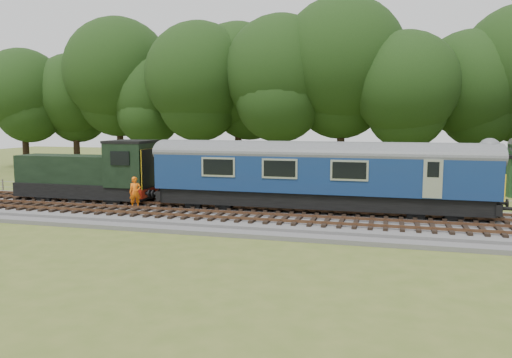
% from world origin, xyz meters
% --- Properties ---
extents(ground, '(120.00, 120.00, 0.00)m').
position_xyz_m(ground, '(0.00, 0.00, 0.00)').
color(ground, '#4D6023').
rests_on(ground, ground).
extents(ballast, '(70.00, 7.00, 0.35)m').
position_xyz_m(ballast, '(0.00, 0.00, 0.17)').
color(ballast, '#4C4C4F').
rests_on(ballast, ground).
extents(track_north, '(67.20, 2.40, 0.21)m').
position_xyz_m(track_north, '(0.00, 1.40, 0.42)').
color(track_north, black).
rests_on(track_north, ballast).
extents(track_south, '(67.20, 2.40, 0.21)m').
position_xyz_m(track_south, '(0.00, -1.60, 0.42)').
color(track_south, black).
rests_on(track_south, ballast).
extents(fence, '(64.00, 0.12, 1.00)m').
position_xyz_m(fence, '(0.00, 4.50, 0.00)').
color(fence, '#6B6054').
rests_on(fence, ground).
extents(tree_line, '(70.00, 8.00, 18.00)m').
position_xyz_m(tree_line, '(0.00, 22.00, 0.00)').
color(tree_line, black).
rests_on(tree_line, ground).
extents(dmu_railcar, '(18.05, 2.86, 3.88)m').
position_xyz_m(dmu_railcar, '(5.43, 1.40, 2.61)').
color(dmu_railcar, black).
rests_on(dmu_railcar, ground).
extents(shunter_loco, '(8.91, 2.60, 3.38)m').
position_xyz_m(shunter_loco, '(-8.50, 1.40, 1.97)').
color(shunter_loco, black).
rests_on(shunter_loco, ground).
extents(worker, '(0.78, 0.72, 1.78)m').
position_xyz_m(worker, '(-4.60, -0.41, 1.24)').
color(worker, orange).
rests_on(worker, ballast).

